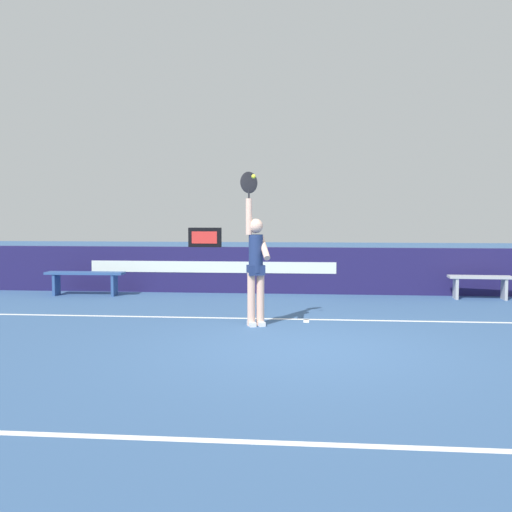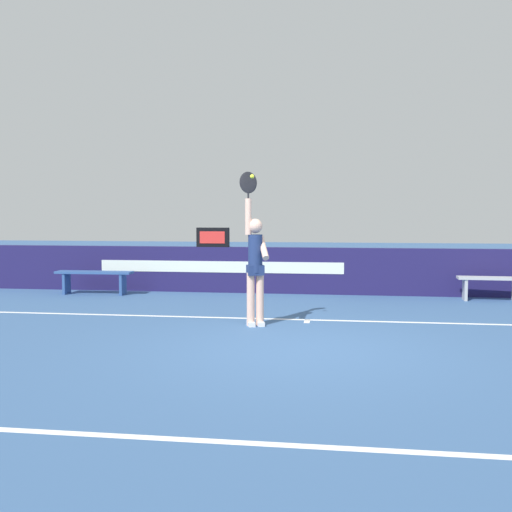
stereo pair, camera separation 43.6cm
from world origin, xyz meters
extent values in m
plane|color=#365887|center=(0.00, 0.00, 0.00)|extent=(60.00, 60.00, 0.00)
cube|color=white|center=(0.00, 2.15, 0.00)|extent=(12.30, 0.09, 0.00)
cube|color=white|center=(0.00, -3.29, 0.00)|extent=(12.30, 0.09, 0.00)
cube|color=white|center=(0.00, 2.00, 0.00)|extent=(0.09, 0.30, 0.00)
cube|color=#1E194C|center=(0.00, 5.44, 0.52)|extent=(17.68, 0.22, 1.04)
cube|color=silver|center=(-2.17, 5.33, 0.59)|extent=(5.61, 0.01, 0.26)
cube|color=black|center=(-2.34, 5.44, 1.26)|extent=(0.74, 0.16, 0.44)
cube|color=red|center=(-2.34, 5.36, 1.26)|extent=(0.58, 0.01, 0.27)
cylinder|color=beige|center=(-0.73, 1.54, 0.43)|extent=(0.12, 0.12, 0.86)
cylinder|color=beige|center=(-0.87, 1.49, 0.43)|extent=(0.12, 0.12, 0.86)
cube|color=white|center=(-0.73, 1.53, 0.04)|extent=(0.18, 0.26, 0.07)
cube|color=white|center=(-0.87, 1.47, 0.04)|extent=(0.18, 0.26, 0.07)
cylinder|color=navy|center=(-0.80, 1.52, 1.16)|extent=(0.23, 0.23, 0.61)
cube|color=navy|center=(-0.80, 1.52, 0.90)|extent=(0.32, 0.29, 0.16)
sphere|color=beige|center=(-0.80, 1.52, 1.60)|extent=(0.23, 0.23, 0.23)
cylinder|color=beige|center=(-0.91, 1.48, 1.75)|extent=(0.13, 0.13, 0.57)
cylinder|color=beige|center=(-0.68, 1.50, 1.26)|extent=(0.25, 0.47, 0.40)
ellipsoid|color=black|center=(-0.91, 1.48, 2.28)|extent=(0.30, 0.14, 0.37)
cylinder|color=black|center=(-0.91, 1.48, 2.09)|extent=(0.03, 0.03, 0.18)
sphere|color=#CEDB2C|center=(-0.81, 1.21, 2.36)|extent=(0.06, 0.06, 0.06)
cube|color=#2F528E|center=(-4.88, 4.67, 0.49)|extent=(1.73, 0.39, 0.05)
cube|color=#2F528E|center=(-5.53, 4.66, 0.25)|extent=(0.07, 0.32, 0.49)
cube|color=#2F528E|center=(-4.22, 4.68, 0.25)|extent=(0.07, 0.32, 0.49)
cube|color=#ACAFB3|center=(3.61, 4.88, 0.47)|extent=(1.31, 0.40, 0.05)
cube|color=#ACAFB3|center=(3.12, 4.90, 0.23)|extent=(0.07, 0.32, 0.47)
cube|color=#ACAFB3|center=(4.11, 4.87, 0.23)|extent=(0.07, 0.32, 0.47)
camera|label=1|loc=(0.07, -7.73, 1.78)|focal=41.10mm
camera|label=2|loc=(0.51, -7.68, 1.78)|focal=41.10mm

